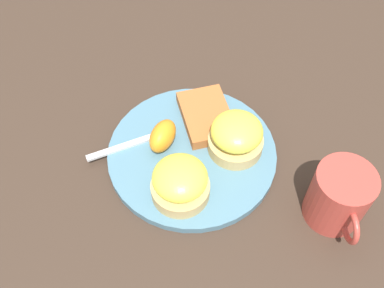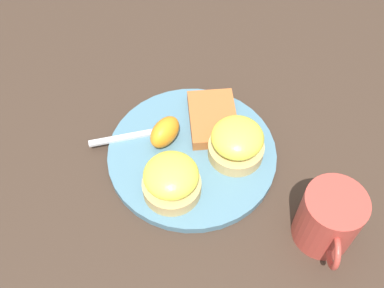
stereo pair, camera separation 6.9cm
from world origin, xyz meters
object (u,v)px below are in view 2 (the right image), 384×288
object	(u,v)px
orange_wedge	(165,132)
fork	(171,129)
hashbrown_patty	(213,118)
sandwich_benedict_left	(171,180)
sandwich_benedict_right	(237,142)
cup	(329,219)

from	to	relation	value
orange_wedge	fork	size ratio (longest dim) A/B	0.26
hashbrown_patty	orange_wedge	bearing A→B (deg)	-60.01
sandwich_benedict_left	hashbrown_patty	distance (m)	0.15
fork	hashbrown_patty	bearing A→B (deg)	107.23
sandwich_benedict_right	hashbrown_patty	world-z (taller)	sandwich_benedict_right
hashbrown_patty	cup	bearing A→B (deg)	42.12
sandwich_benedict_right	fork	distance (m)	0.12
hashbrown_patty	fork	world-z (taller)	hashbrown_patty
sandwich_benedict_left	cup	distance (m)	0.22
sandwich_benedict_left	hashbrown_patty	bearing A→B (deg)	158.04
orange_wedge	cup	distance (m)	0.28
hashbrown_patty	fork	bearing A→B (deg)	-72.77
fork	cup	bearing A→B (deg)	55.20
sandwich_benedict_right	fork	xyz separation A→B (m)	(-0.04, -0.11, -0.03)
fork	orange_wedge	bearing A→B (deg)	-17.73
hashbrown_patty	cup	xyz separation A→B (m)	(0.18, 0.16, 0.02)
sandwich_benedict_left	fork	world-z (taller)	sandwich_benedict_left
sandwich_benedict_left	sandwich_benedict_right	bearing A→B (deg)	128.95
sandwich_benedict_left	sandwich_benedict_right	xyz separation A→B (m)	(-0.07, 0.09, 0.00)
hashbrown_patty	orange_wedge	xyz separation A→B (m)	(0.04, -0.07, 0.01)
orange_wedge	fork	world-z (taller)	orange_wedge
cup	sandwich_benedict_left	bearing A→B (deg)	-102.15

